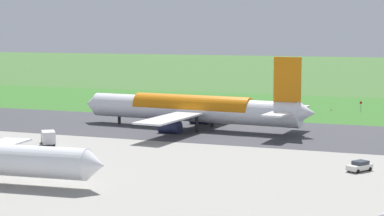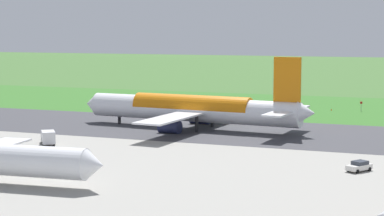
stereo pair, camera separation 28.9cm
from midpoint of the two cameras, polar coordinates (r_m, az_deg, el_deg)
ground_plane at (r=141.24m, az=4.93°, el=-2.03°), size 800.00×800.00×0.00m
runway_asphalt at (r=141.23m, az=4.93°, el=-2.02°), size 600.00×35.34×0.06m
apron_concrete at (r=81.28m, az=-8.01°, el=-8.55°), size 440.00×110.00×0.05m
grass_verge_foreground at (r=180.43m, az=8.47°, el=-0.18°), size 600.00×80.00×0.04m
airliner_main at (r=144.48m, az=0.19°, el=-0.07°), size 54.15×44.34×15.88m
service_car_followme at (r=104.81m, az=14.01°, el=-4.78°), size 3.77×4.51×1.62m
service_truck_fuel at (r=127.79m, az=-12.00°, el=-2.43°), size 5.29×5.98×2.65m
no_stopping_sign at (r=181.19m, az=14.14°, el=0.20°), size 0.60×0.10×2.59m
traffic_cone_orange at (r=180.98m, az=11.73°, el=-0.14°), size 0.40×0.40×0.55m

